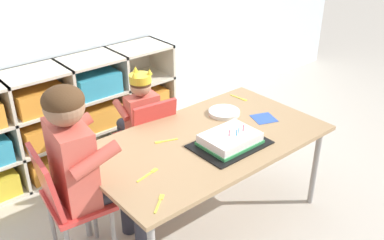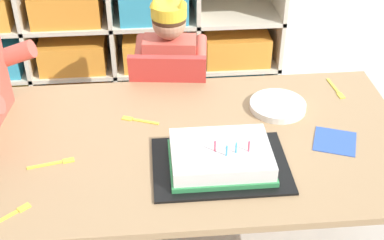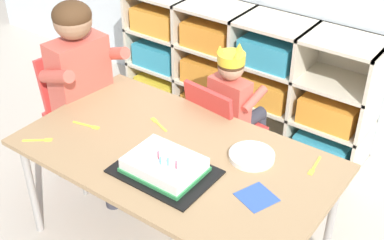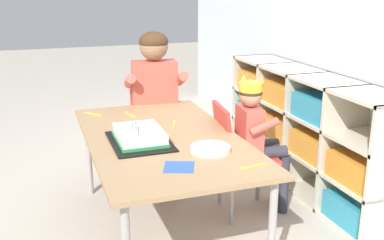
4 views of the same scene
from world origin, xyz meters
name	(u,v)px [view 2 (image 2 of 4)]	position (x,y,z in m)	size (l,w,h in m)	color
storage_cubby_shelf	(105,45)	(-0.37, 1.10, 0.36)	(1.67, 0.34, 0.78)	beige
activity_table	(200,150)	(0.00, 0.00, 0.53)	(1.37, 0.78, 0.57)	#A37F56
classroom_chair_blue	(170,104)	(-0.07, 0.48, 0.40)	(0.35, 0.37, 0.68)	red
child_with_crown	(171,64)	(-0.06, 0.59, 0.53)	(0.31, 0.32, 0.84)	#D15647
birthday_cake_on_tray	(221,159)	(0.05, -0.13, 0.60)	(0.41, 0.29, 0.11)	black
paper_plate_stack	(278,106)	(0.29, 0.16, 0.58)	(0.20, 0.20, 0.02)	white
paper_napkin_square	(335,141)	(0.43, -0.04, 0.57)	(0.13, 0.13, 0.00)	#3356B7
fork_scattered_mid_table	(11,215)	(-0.54, -0.29, 0.57)	(0.11, 0.10, 0.00)	yellow
fork_near_cake_tray	(138,120)	(-0.20, 0.13, 0.57)	(0.13, 0.06, 0.00)	yellow
fork_by_napkin	(336,90)	(0.53, 0.26, 0.57)	(0.03, 0.14, 0.00)	yellow
fork_beside_plate_stack	(54,163)	(-0.45, -0.08, 0.57)	(0.14, 0.05, 0.00)	yellow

